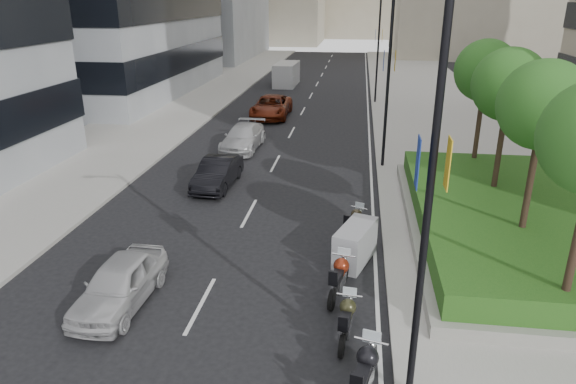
% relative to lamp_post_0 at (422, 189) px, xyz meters
% --- Properties ---
extents(sidewalk_right, '(10.00, 100.00, 0.15)m').
position_rel_lamp_post_0_xyz_m(sidewalk_right, '(4.86, 29.00, -4.99)').
color(sidewalk_right, '#9E9B93').
rests_on(sidewalk_right, ground).
extents(sidewalk_left, '(8.00, 100.00, 0.15)m').
position_rel_lamp_post_0_xyz_m(sidewalk_left, '(-16.14, 29.00, -4.99)').
color(sidewalk_left, '#9E9B93').
rests_on(sidewalk_left, ground).
extents(lane_edge, '(0.12, 100.00, 0.01)m').
position_rel_lamp_post_0_xyz_m(lane_edge, '(-0.44, 29.00, -5.06)').
color(lane_edge, silver).
rests_on(lane_edge, ground).
extents(lane_centre, '(0.12, 100.00, 0.01)m').
position_rel_lamp_post_0_xyz_m(lane_centre, '(-5.64, 29.00, -5.06)').
color(lane_centre, silver).
rests_on(lane_centre, ground).
extents(planter, '(10.00, 14.00, 0.40)m').
position_rel_lamp_post_0_xyz_m(planter, '(5.86, 9.00, -4.72)').
color(planter, gray).
rests_on(planter, sidewalk_right).
extents(hedge, '(9.40, 13.40, 0.80)m').
position_rel_lamp_post_0_xyz_m(hedge, '(5.86, 9.00, -4.12)').
color(hedge, '#154814').
rests_on(hedge, planter).
extents(tree_1, '(2.80, 2.80, 6.30)m').
position_rel_lamp_post_0_xyz_m(tree_1, '(4.36, 7.00, 0.36)').
color(tree_1, '#332319').
rests_on(tree_1, planter).
extents(tree_2, '(2.80, 2.80, 6.30)m').
position_rel_lamp_post_0_xyz_m(tree_2, '(4.36, 11.00, 0.36)').
color(tree_2, '#332319').
rests_on(tree_2, planter).
extents(tree_3, '(2.80, 2.80, 6.30)m').
position_rel_lamp_post_0_xyz_m(tree_3, '(4.36, 15.00, 0.36)').
color(tree_3, '#332319').
rests_on(tree_3, planter).
extents(lamp_post_0, '(2.34, 0.45, 9.00)m').
position_rel_lamp_post_0_xyz_m(lamp_post_0, '(0.00, 0.00, 0.00)').
color(lamp_post_0, black).
rests_on(lamp_post_0, ground).
extents(lamp_post_1, '(2.34, 0.45, 9.00)m').
position_rel_lamp_post_0_xyz_m(lamp_post_1, '(0.00, 17.00, 0.00)').
color(lamp_post_1, black).
rests_on(lamp_post_1, ground).
extents(lamp_post_2, '(2.34, 0.45, 9.00)m').
position_rel_lamp_post_0_xyz_m(lamp_post_2, '(0.00, 35.00, 0.00)').
color(lamp_post_2, black).
rests_on(lamp_post_2, ground).
extents(motorcycle_2, '(0.86, 2.34, 1.18)m').
position_rel_lamp_post_0_xyz_m(motorcycle_2, '(-0.87, -0.14, -4.43)').
color(motorcycle_2, black).
rests_on(motorcycle_2, ground).
extents(motorcycle_3, '(0.70, 2.09, 1.04)m').
position_rel_lamp_post_0_xyz_m(motorcycle_3, '(-1.33, 2.02, -4.51)').
color(motorcycle_3, black).
rests_on(motorcycle_3, ground).
extents(motorcycle_4, '(0.77, 2.23, 1.12)m').
position_rel_lamp_post_0_xyz_m(motorcycle_4, '(-1.61, 4.13, -4.47)').
color(motorcycle_4, black).
rests_on(motorcycle_4, ground).
extents(motorcycle_5, '(1.54, 2.37, 1.34)m').
position_rel_lamp_post_0_xyz_m(motorcycle_5, '(-1.16, 6.29, -4.40)').
color(motorcycle_5, black).
rests_on(motorcycle_5, ground).
extents(motorcycle_6, '(0.94, 1.88, 0.99)m').
position_rel_lamp_post_0_xyz_m(motorcycle_6, '(-1.23, 8.43, -4.54)').
color(motorcycle_6, black).
rests_on(motorcycle_6, ground).
extents(car_a, '(1.80, 4.14, 1.39)m').
position_rel_lamp_post_0_xyz_m(car_a, '(-7.97, 2.74, -4.37)').
color(car_a, silver).
rests_on(car_a, ground).
extents(car_b, '(1.65, 4.27, 1.39)m').
position_rel_lamp_post_0_xyz_m(car_b, '(-7.79, 12.99, -4.37)').
color(car_b, black).
rests_on(car_b, ground).
extents(car_c, '(2.19, 4.97, 1.42)m').
position_rel_lamp_post_0_xyz_m(car_c, '(-8.00, 19.61, -4.35)').
color(car_c, '#B3B3B5').
rests_on(car_c, ground).
extents(car_d, '(2.66, 5.75, 1.60)m').
position_rel_lamp_post_0_xyz_m(car_d, '(-7.79, 28.54, -4.27)').
color(car_d, maroon).
rests_on(car_d, ground).
extents(delivery_van, '(2.18, 5.44, 2.27)m').
position_rel_lamp_post_0_xyz_m(delivery_van, '(-8.73, 43.41, -4.01)').
color(delivery_van, '#B9BABC').
rests_on(delivery_van, ground).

